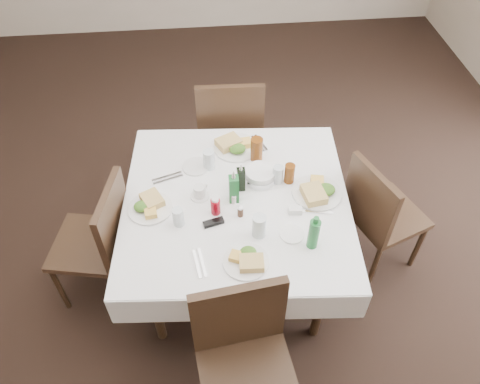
{
  "coord_description": "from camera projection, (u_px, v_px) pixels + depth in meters",
  "views": [
    {
      "loc": [
        -0.01,
        -2.12,
        2.87
      ],
      "look_at": [
        0.19,
        -0.18,
        0.8
      ],
      "focal_mm": 35.0,
      "sensor_mm": 36.0,
      "label": 1
    }
  ],
  "objects": [
    {
      "name": "room_shell",
      "position": [
        198.0,
        41.0,
        2.29
      ],
      "size": [
        6.04,
        7.04,
        2.8
      ],
      "color": "#B7A790",
      "rests_on": "ground"
    },
    {
      "name": "oil_cruet_dark",
      "position": [
        241.0,
        178.0,
        2.85
      ],
      "size": [
        0.05,
        0.05,
        0.21
      ],
      "color": "black",
      "rests_on": "dining_table"
    },
    {
      "name": "iced_tea_b",
      "position": [
        289.0,
        173.0,
        2.91
      ],
      "size": [
        0.06,
        0.06,
        0.13
      ],
      "color": "#67330D",
      "rests_on": "dining_table"
    },
    {
      "name": "chair_east",
      "position": [
        378.0,
        212.0,
        3.08
      ],
      "size": [
        0.57,
        0.57,
        0.94
      ],
      "color": "black",
      "rests_on": "ground"
    },
    {
      "name": "water_n",
      "position": [
        209.0,
        160.0,
        3.0
      ],
      "size": [
        0.07,
        0.07,
        0.14
      ],
      "color": "silver",
      "rests_on": "dining_table"
    },
    {
      "name": "water_w",
      "position": [
        178.0,
        217.0,
        2.68
      ],
      "size": [
        0.06,
        0.06,
        0.12
      ],
      "color": "silver",
      "rests_on": "dining_table"
    },
    {
      "name": "cutlery_n",
      "position": [
        259.0,
        143.0,
        3.21
      ],
      "size": [
        0.1,
        0.18,
        0.01
      ],
      "color": "silver",
      "rests_on": "dining_table"
    },
    {
      "name": "cutlery_s",
      "position": [
        200.0,
        263.0,
        2.53
      ],
      "size": [
        0.08,
        0.2,
        0.01
      ],
      "color": "silver",
      "rests_on": "dining_table"
    },
    {
      "name": "coffee_mug",
      "position": [
        200.0,
        192.0,
        2.84
      ],
      "size": [
        0.11,
        0.11,
        0.08
      ],
      "color": "white",
      "rests_on": "dining_table"
    },
    {
      "name": "chair_south",
      "position": [
        244.0,
        354.0,
        2.37
      ],
      "size": [
        0.53,
        0.53,
        1.01
      ],
      "color": "black",
      "rests_on": "ground"
    },
    {
      "name": "ground_plane",
      "position": [
        213.0,
        250.0,
        3.53
      ],
      "size": [
        7.0,
        7.0,
        0.0
      ],
      "primitive_type": "plane",
      "color": "black"
    },
    {
      "name": "pepper_shaker",
      "position": [
        240.0,
        211.0,
        2.74
      ],
      "size": [
        0.03,
        0.03,
        0.08
      ],
      "color": "#452A1A",
      "rests_on": "dining_table"
    },
    {
      "name": "meal_west",
      "position": [
        149.0,
        206.0,
        2.79
      ],
      "size": [
        0.27,
        0.27,
        0.06
      ],
      "color": "white",
      "rests_on": "dining_table"
    },
    {
      "name": "iced_tea_a",
      "position": [
        257.0,
        149.0,
        3.05
      ],
      "size": [
        0.08,
        0.08,
        0.17
      ],
      "color": "#67330D",
      "rests_on": "dining_table"
    },
    {
      "name": "chair_north",
      "position": [
        230.0,
        126.0,
        3.62
      ],
      "size": [
        0.51,
        0.51,
        1.04
      ],
      "color": "black",
      "rests_on": "ground"
    },
    {
      "name": "sugar_caddy",
      "position": [
        295.0,
        210.0,
        2.77
      ],
      "size": [
        0.08,
        0.05,
        0.04
      ],
      "color": "white",
      "rests_on": "dining_table"
    },
    {
      "name": "meal_south",
      "position": [
        247.0,
        260.0,
        2.52
      ],
      "size": [
        0.25,
        0.25,
        0.06
      ],
      "color": "white",
      "rests_on": "dining_table"
    },
    {
      "name": "cutlery_e",
      "position": [
        316.0,
        210.0,
        2.79
      ],
      "size": [
        0.21,
        0.09,
        0.01
      ],
      "color": "silver",
      "rests_on": "dining_table"
    },
    {
      "name": "bread_basket",
      "position": [
        260.0,
        175.0,
        2.95
      ],
      "size": [
        0.21,
        0.21,
        0.07
      ],
      "color": "silver",
      "rests_on": "dining_table"
    },
    {
      "name": "chair_west",
      "position": [
        102.0,
        238.0,
        2.92
      ],
      "size": [
        0.54,
        0.54,
        0.96
      ],
      "color": "black",
      "rests_on": "ground"
    },
    {
      "name": "sunglasses",
      "position": [
        213.0,
        222.0,
        2.71
      ],
      "size": [
        0.13,
        0.07,
        0.03
      ],
      "color": "black",
      "rests_on": "dining_table"
    },
    {
      "name": "meal_east",
      "position": [
        317.0,
        192.0,
        2.86
      ],
      "size": [
        0.31,
        0.31,
        0.07
      ],
      "color": "white",
      "rests_on": "dining_table"
    },
    {
      "name": "oil_cruet_green",
      "position": [
        234.0,
        188.0,
        2.77
      ],
      "size": [
        0.06,
        0.06,
        0.24
      ],
      "color": "#1D6F2F",
      "rests_on": "dining_table"
    },
    {
      "name": "salt_shaker",
      "position": [
        234.0,
        199.0,
        2.81
      ],
      "size": [
        0.03,
        0.03,
        0.07
      ],
      "color": "white",
      "rests_on": "dining_table"
    },
    {
      "name": "meal_north",
      "position": [
        235.0,
        146.0,
        3.16
      ],
      "size": [
        0.3,
        0.3,
        0.07
      ],
      "color": "white",
      "rests_on": "dining_table"
    },
    {
      "name": "side_plate_a",
      "position": [
        196.0,
        167.0,
        3.04
      ],
      "size": [
        0.18,
        0.18,
        0.01
      ],
      "color": "white",
      "rests_on": "dining_table"
    },
    {
      "name": "green_bottle",
      "position": [
        314.0,
        234.0,
        2.54
      ],
      "size": [
        0.06,
        0.06,
        0.24
      ],
      "color": "#1D6F2F",
      "rests_on": "dining_table"
    },
    {
      "name": "cutlery_w",
      "position": [
        168.0,
        178.0,
        2.98
      ],
      "size": [
        0.2,
        0.11,
        0.01
      ],
      "color": "silver",
      "rests_on": "dining_table"
    },
    {
      "name": "dining_table",
      "position": [
        236.0,
        208.0,
        2.91
      ],
      "size": [
        1.48,
        1.48,
        0.76
      ],
      "color": "black",
      "rests_on": "ground"
    },
    {
      "name": "water_e",
      "position": [
        278.0,
        174.0,
        2.92
      ],
      "size": [
        0.07,
        0.07,
        0.12
      ],
      "color": "silver",
      "rests_on": "dining_table"
    },
    {
      "name": "side_plate_b",
      "position": [
        292.0,
        234.0,
        2.66
      ],
      "size": [
        0.14,
        0.14,
        0.01
      ],
      "color": "white",
      "rests_on": "dining_table"
    },
    {
      "name": "ketchup_bottle",
      "position": [
        215.0,
        206.0,
        2.74
      ],
      "size": [
        0.06,
        0.06,
        0.12
      ],
      "color": "#9D0716",
      "rests_on": "dining_table"
    },
    {
      "name": "water_s",
      "position": [
        259.0,
        226.0,
        2.62
      ],
      "size": [
        0.08,
        0.08,
        0.15
      ],
      "color": "silver",
      "rests_on": "dining_table"
    }
  ]
}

